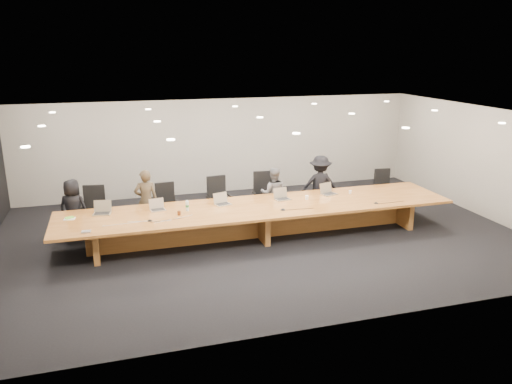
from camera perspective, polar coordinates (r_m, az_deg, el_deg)
The scene contains 28 objects.
ground at distance 11.62m, azimuth 0.42°, elevation -5.14°, with size 12.00×12.00×0.00m, color black.
back_wall at distance 14.97m, azimuth -4.04°, elevation 5.25°, with size 12.00×0.02×2.80m, color beige.
conference_table at distance 11.44m, azimuth 0.43°, elevation -2.71°, with size 9.00×1.80×0.75m.
chair_far_left at distance 12.16m, azimuth -18.08°, elevation -2.07°, with size 0.59×0.59×1.17m, color black, non-canonical shape.
chair_left at distance 12.21m, azimuth -10.13°, elevation -1.56°, with size 0.57×0.57×1.11m, color black, non-canonical shape.
chair_mid_left at distance 12.46m, azimuth -4.20°, elevation -0.86°, with size 0.59×0.59×1.17m, color black, non-canonical shape.
chair_mid_right at distance 12.72m, azimuth 1.02°, elevation -0.37°, with size 0.61×0.61×1.21m, color black, non-canonical shape.
chair_right at distance 13.24m, azimuth 7.80°, elevation -0.24°, with size 0.52×0.52×1.03m, color black, non-canonical shape.
chair_far_right at distance 14.10m, azimuth 14.44°, elevation 0.44°, with size 0.53×0.53×1.05m, color black, non-canonical shape.
person_a at distance 12.12m, azimuth -20.15°, elevation -1.79°, with size 0.67×0.44×1.38m, color black.
person_b at distance 12.07m, azimuth -12.45°, elevation -0.95°, with size 0.54×0.36×1.49m, color #392E1F.
person_c at distance 12.62m, azimuth 2.01°, elevation -0.17°, with size 0.66×0.51×1.35m, color #5F5F62.
person_d at distance 13.15m, azimuth 7.32°, elevation 0.83°, with size 1.00×0.57×1.55m, color black.
laptop_a at distance 11.27m, azimuth -17.25°, elevation -1.74°, with size 0.37×0.27×0.29m, color tan, non-canonical shape.
laptop_b at distance 11.24m, azimuth -11.17°, elevation -1.45°, with size 0.33×0.24×0.26m, color #C5B096, non-canonical shape.
laptop_c at distance 11.44m, azimuth -3.80°, elevation -0.81°, with size 0.35×0.25×0.27m, color beige, non-canonical shape.
laptop_d at distance 11.82m, azimuth 3.07°, elevation -0.24°, with size 0.35×0.26×0.28m, color #BBAB8F, non-canonical shape.
laptop_e at distance 12.35m, azimuth 8.38°, elevation 0.34°, with size 0.36×0.26×0.28m, color tan, non-canonical shape.
water_bottle at distance 11.11m, azimuth -7.87°, elevation -1.59°, with size 0.07×0.07×0.22m, color silver.
amber_mug at distance 10.88m, azimuth -8.79°, elevation -2.38°, with size 0.07×0.07×0.09m, color brown.
paper_cup_near at distance 11.90m, azimuth 5.83°, elevation -0.64°, with size 0.08×0.08×0.09m, color white.
paper_cup_far at distance 12.53m, azimuth 10.72°, elevation -0.01°, with size 0.07×0.07×0.08m, color silver.
notepad at distance 11.22m, azimuth -20.53°, elevation -2.87°, with size 0.22×0.18×0.01m, color white.
lime_gadget at distance 11.23m, azimuth -20.54°, elevation -2.75°, with size 0.17×0.09×0.03m, color #6ECF37.
av_box at distance 10.32m, azimuth -18.83°, elevation -4.31°, with size 0.17×0.13×0.03m, color #B5B5BA.
mic_left at distance 10.63m, azimuth -12.04°, elevation -3.19°, with size 0.11×0.11×0.03m, color black.
mic_center at distance 11.10m, azimuth 3.10°, elevation -1.99°, with size 0.13×0.13×0.03m, color black.
mic_right at distance 11.89m, azimuth 13.56°, elevation -1.21°, with size 0.10×0.10×0.03m, color black.
Camera 1 is at (-3.16, -10.36, 4.21)m, focal length 35.00 mm.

